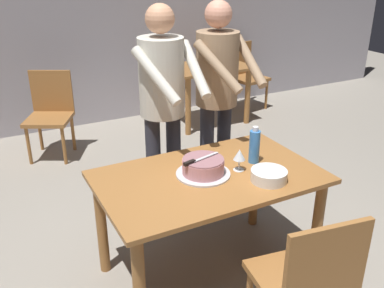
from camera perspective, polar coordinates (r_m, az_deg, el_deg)
name	(u,v)px	position (r m, az deg, el deg)	size (l,w,h in m)	color
ground_plane	(207,271)	(3.12, 2.05, -16.41)	(14.00, 14.00, 0.00)	gray
back_wall	(74,16)	(5.50, -15.35, 16.01)	(10.00, 0.12, 2.70)	#ADA8B2
main_dining_table	(209,192)	(2.75, 2.24, -6.37)	(1.38, 0.85, 0.75)	#9E6633
cake_on_platter	(203,167)	(2.68, 1.49, -3.08)	(0.34, 0.34, 0.11)	silver
cake_knife	(195,161)	(2.60, 0.34, -2.28)	(0.27, 0.09, 0.02)	silver
plate_stack	(269,176)	(2.65, 10.10, -4.12)	(0.22, 0.22, 0.07)	white
wine_glass_near	(239,155)	(2.72, 6.27, -1.51)	(0.08, 0.08, 0.14)	silver
water_bottle	(254,146)	(2.84, 8.23, -0.27)	(0.07, 0.07, 0.25)	#387AC6
person_cutting_cake	(163,98)	(3.08, -3.87, 6.06)	(0.46, 0.57, 1.72)	#2D2D38
person_standing_beside	(217,88)	(3.31, 3.37, 7.33)	(0.46, 0.57, 1.72)	#2D2D38
chair_near_side	(307,280)	(2.37, 14.90, -16.96)	(0.50, 0.50, 0.90)	#9E6633
background_table	(208,79)	(5.51, 2.14, 8.62)	(1.00, 0.70, 0.74)	#9E6633
background_chair_1	(50,111)	(4.82, -18.19, 4.13)	(0.59, 0.59, 0.90)	#9E6633
background_chair_2	(245,73)	(6.16, 7.01, 9.26)	(0.52, 0.52, 0.90)	#9E6633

